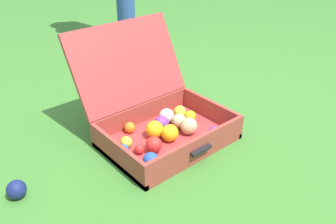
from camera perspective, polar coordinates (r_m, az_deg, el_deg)
The scene contains 3 objects.
ground_plane at distance 1.74m, azimuth 1.23°, elevation -3.70°, with size 16.00×16.00×0.00m, color #3D7A2D.
open_suitcase at distance 1.68m, azimuth -1.64°, elevation -0.71°, with size 0.58×0.64×0.49m.
stray_ball_on_grass at distance 1.49m, azimuth -23.21°, elevation -11.39°, with size 0.07×0.07×0.07m, color navy.
Camera 1 is at (-0.97, -1.08, 0.96)m, focal length 37.86 mm.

